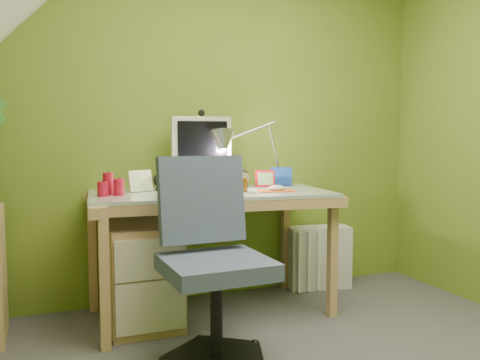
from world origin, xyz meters
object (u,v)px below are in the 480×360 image
object	(u,v)px
task_chair	(216,262)
monitor	(201,150)
desk_lamp	(265,140)
desk	(211,253)
radiator	(319,257)

from	to	relation	value
task_chair	monitor	bearing A→B (deg)	75.03
desk_lamp	monitor	bearing A→B (deg)	178.49
monitor	task_chair	distance (m)	1.02
desk	task_chair	bearing A→B (deg)	-100.47
desk_lamp	radiator	xyz separation A→B (m)	(0.45, 0.05, -0.85)
desk_lamp	task_chair	size ratio (longest dim) A/B	0.61
desk_lamp	task_chair	bearing A→B (deg)	-128.40
monitor	desk_lamp	distance (m)	0.45
desk	radiator	distance (m)	0.94
desk	monitor	size ratio (longest dim) A/B	2.89
monitor	desk	bearing A→B (deg)	-84.83
task_chair	radiator	world-z (taller)	task_chair
task_chair	desk_lamp	bearing A→B (deg)	50.89
desk	desk_lamp	bearing A→B (deg)	27.30
desk_lamp	radiator	size ratio (longest dim) A/B	1.38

